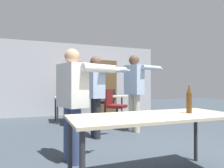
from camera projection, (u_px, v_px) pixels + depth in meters
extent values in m
cube|color=#BCBCC1|center=(77.00, 79.00, 7.38)|extent=(6.23, 0.10, 2.61)
cube|color=brown|center=(106.00, 87.00, 7.72)|extent=(0.90, 0.02, 2.05)
cube|color=#C6B793|center=(154.00, 116.00, 2.22)|extent=(1.88, 0.76, 0.03)
cylinder|color=#2D2D33|center=(70.00, 150.00, 2.20)|extent=(0.05, 0.05, 0.71)
cylinder|color=#2D2D33|center=(196.00, 136.00, 2.83)|extent=(0.05, 0.05, 0.71)
cube|color=#C6B793|center=(93.00, 97.00, 6.19)|extent=(2.33, 0.78, 0.03)
cylinder|color=#2D2D33|center=(58.00, 111.00, 5.49)|extent=(0.05, 0.05, 0.71)
cylinder|color=#2D2D33|center=(130.00, 108.00, 6.27)|extent=(0.05, 0.05, 0.71)
cylinder|color=#2D2D33|center=(55.00, 109.00, 6.10)|extent=(0.05, 0.05, 0.71)
cylinder|color=#2D2D33|center=(122.00, 106.00, 6.88)|extent=(0.05, 0.05, 0.71)
cylinder|color=#28282D|center=(94.00, 117.00, 4.17)|extent=(0.14, 0.14, 0.81)
cylinder|color=#28282D|center=(97.00, 118.00, 4.00)|extent=(0.14, 0.14, 0.81)
cube|color=silver|center=(96.00, 82.00, 4.09)|extent=(0.28, 0.47, 0.64)
sphere|color=brown|center=(96.00, 61.00, 4.10)|extent=(0.22, 0.22, 0.22)
cylinder|color=silver|center=(91.00, 84.00, 4.35)|extent=(0.11, 0.11, 0.55)
cylinder|color=silver|center=(113.00, 70.00, 3.95)|extent=(0.56, 0.14, 0.11)
cube|color=white|center=(127.00, 70.00, 4.08)|extent=(0.12, 0.04, 0.03)
cylinder|color=beige|center=(131.00, 112.00, 4.70)|extent=(0.14, 0.14, 0.86)
cylinder|color=beige|center=(137.00, 113.00, 4.56)|extent=(0.14, 0.14, 0.86)
cube|color=silver|center=(134.00, 80.00, 4.64)|extent=(0.36, 0.49, 0.68)
sphere|color=brown|center=(134.00, 60.00, 4.64)|extent=(0.24, 0.24, 0.24)
cylinder|color=silver|center=(126.00, 81.00, 4.85)|extent=(0.11, 0.11, 0.59)
cylinder|color=silver|center=(151.00, 68.00, 4.60)|extent=(0.59, 0.27, 0.11)
cube|color=white|center=(160.00, 68.00, 4.80)|extent=(0.13, 0.07, 0.03)
cylinder|color=#3D4C75|center=(79.00, 110.00, 5.23)|extent=(0.13, 0.13, 0.86)
cylinder|color=#3D4C75|center=(79.00, 111.00, 5.06)|extent=(0.13, 0.13, 0.86)
cube|color=#23429E|center=(79.00, 81.00, 5.15)|extent=(0.31, 0.45, 0.67)
sphere|color=#936B4C|center=(79.00, 63.00, 5.15)|extent=(0.24, 0.24, 0.24)
cylinder|color=#23429E|center=(79.00, 81.00, 5.40)|extent=(0.10, 0.10, 0.58)
cylinder|color=#23429E|center=(90.00, 69.00, 4.94)|extent=(0.59, 0.22, 0.10)
cube|color=white|center=(103.00, 69.00, 4.99)|extent=(0.12, 0.06, 0.03)
cylinder|color=#3D4C75|center=(69.00, 133.00, 2.85)|extent=(0.15, 0.15, 0.77)
cylinder|color=#3D4C75|center=(75.00, 136.00, 2.70)|extent=(0.15, 0.15, 0.77)
cube|color=silver|center=(72.00, 85.00, 2.78)|extent=(0.40, 0.53, 0.60)
sphere|color=tan|center=(72.00, 56.00, 2.78)|extent=(0.21, 0.21, 0.21)
cylinder|color=silver|center=(63.00, 87.00, 3.01)|extent=(0.11, 0.11, 0.52)
cylinder|color=silver|center=(100.00, 68.00, 2.72)|extent=(0.53, 0.27, 0.11)
cube|color=white|center=(116.00, 69.00, 2.90)|extent=(0.13, 0.07, 0.03)
cylinder|color=black|center=(117.00, 123.00, 5.61)|extent=(0.52, 0.52, 0.03)
cylinder|color=black|center=(117.00, 115.00, 5.61)|extent=(0.06, 0.06, 0.41)
cube|color=maroon|center=(117.00, 106.00, 5.61)|extent=(0.65, 0.65, 0.08)
cube|color=maroon|center=(109.00, 97.00, 5.72)|extent=(0.35, 0.35, 0.42)
cylinder|color=black|center=(79.00, 116.00, 6.94)|extent=(0.52, 0.52, 0.03)
cylinder|color=black|center=(79.00, 109.00, 6.94)|extent=(0.06, 0.06, 0.41)
cube|color=#4C4C51|center=(79.00, 102.00, 6.94)|extent=(0.65, 0.65, 0.08)
cube|color=#4C4C51|center=(75.00, 95.00, 6.70)|extent=(0.37, 0.33, 0.42)
cylinder|color=black|center=(105.00, 115.00, 7.09)|extent=(0.52, 0.52, 0.03)
cylinder|color=black|center=(105.00, 109.00, 7.09)|extent=(0.06, 0.06, 0.41)
cube|color=black|center=(105.00, 102.00, 7.09)|extent=(0.64, 0.64, 0.08)
cube|color=black|center=(111.00, 95.00, 6.94)|extent=(0.40, 0.29, 0.42)
cylinder|color=#563314|center=(189.00, 103.00, 2.37)|extent=(0.06, 0.06, 0.24)
cone|color=#563314|center=(189.00, 89.00, 2.37)|extent=(0.06, 0.06, 0.11)
cylinder|color=gold|center=(189.00, 84.00, 2.37)|extent=(0.03, 0.03, 0.01)
cylinder|color=silver|center=(88.00, 95.00, 6.13)|extent=(0.07, 0.07, 0.10)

